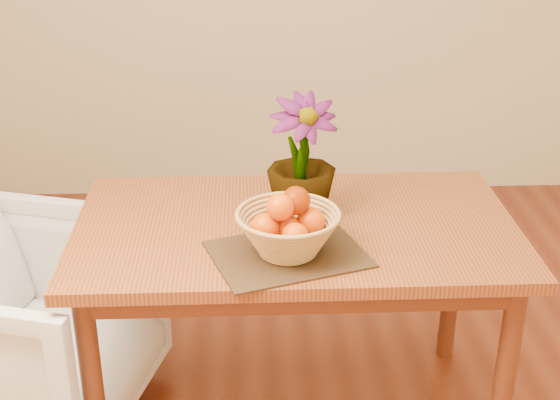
{
  "coord_description": "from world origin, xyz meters",
  "views": [
    {
      "loc": [
        -0.15,
        -1.91,
        1.85
      ],
      "look_at": [
        -0.06,
        0.16,
        0.9
      ],
      "focal_mm": 50.0,
      "sensor_mm": 36.0,
      "label": 1
    }
  ],
  "objects_px": {
    "table": "(295,248)",
    "wicker_basket": "(288,234)",
    "armchair": "(25,321)",
    "potted_plant": "(302,158)"
  },
  "relations": [
    {
      "from": "wicker_basket",
      "to": "potted_plant",
      "type": "distance_m",
      "value": 0.31
    },
    {
      "from": "table",
      "to": "wicker_basket",
      "type": "xyz_separation_m",
      "value": [
        -0.04,
        -0.21,
        0.16
      ]
    },
    {
      "from": "potted_plant",
      "to": "armchair",
      "type": "height_order",
      "value": "potted_plant"
    },
    {
      "from": "potted_plant",
      "to": "armchair",
      "type": "xyz_separation_m",
      "value": [
        -0.93,
        -0.04,
        -0.56
      ]
    },
    {
      "from": "table",
      "to": "wicker_basket",
      "type": "height_order",
      "value": "wicker_basket"
    },
    {
      "from": "armchair",
      "to": "table",
      "type": "bearing_deg",
      "value": -76.1
    },
    {
      "from": "potted_plant",
      "to": "armchair",
      "type": "bearing_deg",
      "value": 172.89
    },
    {
      "from": "table",
      "to": "armchair",
      "type": "bearing_deg",
      "value": 177.91
    },
    {
      "from": "wicker_basket",
      "to": "armchair",
      "type": "bearing_deg",
      "value": 164.67
    },
    {
      "from": "table",
      "to": "potted_plant",
      "type": "distance_m",
      "value": 0.29
    }
  ]
}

